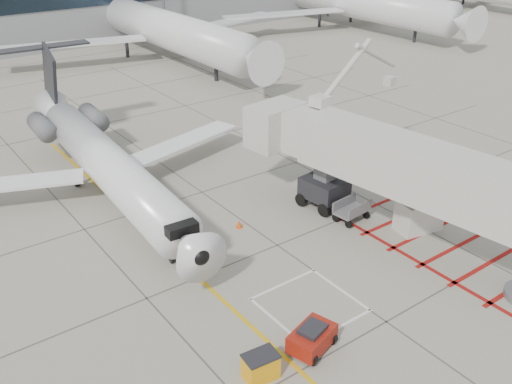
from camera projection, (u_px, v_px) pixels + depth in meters
ground_plane at (326, 280)px, 28.74m from camera, size 260.00×260.00×0.00m
regional_jet at (118, 155)px, 33.42m from camera, size 24.41×29.99×7.52m
jet_bridge at (417, 180)px, 29.98m from camera, size 11.68×20.63×7.85m
pushback_tug at (312, 337)px, 24.07m from camera, size 2.40×1.87×1.23m
spill_bin at (261, 366)px, 22.63m from camera, size 1.43×1.03×1.16m
baggage_cart at (352, 210)px, 33.82m from camera, size 2.20×1.51×1.31m
ground_power_unit at (419, 214)px, 32.71m from camera, size 2.75×1.91×2.00m
cone_nose at (195, 263)px, 29.71m from camera, size 0.32×0.32×0.44m
cone_side at (239, 224)px, 33.22m from camera, size 0.35×0.35×0.49m
bg_aircraft_c at (155, 2)px, 66.58m from camera, size 38.38×42.65×12.79m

